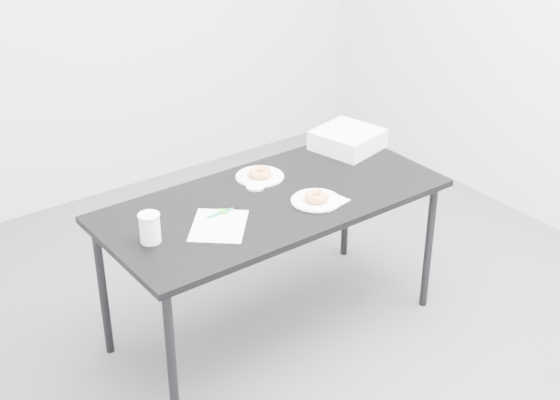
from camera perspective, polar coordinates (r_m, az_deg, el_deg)
floor at (r=3.79m, az=0.34°, el=-10.59°), size 4.00×4.00×0.00m
table at (r=3.55m, az=-0.53°, el=-0.61°), size 1.59×0.76×0.72m
scorecard at (r=3.31m, az=-4.50°, el=-1.87°), size 0.36×0.36×0.00m
logo_patch at (r=3.41m, az=-4.19°, el=-0.84°), size 0.06×0.06×0.00m
pen at (r=3.39m, az=-4.39°, el=-0.95°), size 0.13×0.01×0.01m
napkin at (r=3.50m, az=3.38°, el=-0.05°), size 0.19×0.19×0.00m
plate_near at (r=3.49m, az=2.67°, el=-0.04°), size 0.23×0.23×0.01m
donut_near at (r=3.48m, az=2.67°, el=0.26°), size 0.11×0.11×0.04m
plate_far at (r=3.71m, az=-1.49°, el=1.73°), size 0.23×0.23×0.01m
donut_far at (r=3.70m, az=-1.49°, el=2.02°), size 0.12×0.12×0.04m
coffee_cup at (r=3.20m, az=-9.50°, el=-2.03°), size 0.08×0.08×0.13m
cup_lid at (r=3.61m, az=-1.81°, el=0.99°), size 0.09×0.09×0.01m
bakery_box at (r=4.01m, az=4.96°, el=4.44°), size 0.36×0.36×0.10m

